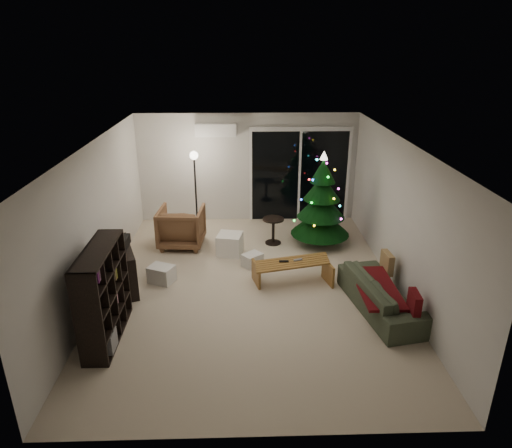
{
  "coord_description": "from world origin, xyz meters",
  "views": [
    {
      "loc": [
        -0.13,
        -6.95,
        3.98
      ],
      "look_at": [
        0.1,
        0.3,
        1.05
      ],
      "focal_mm": 32.0,
      "sensor_mm": 36.0,
      "label": 1
    }
  ],
  "objects_px": {
    "armchair": "(182,227)",
    "sofa": "(382,294)",
    "bookshelf": "(91,295)",
    "coffee_table": "(292,272)",
    "christmas_tree": "(322,199)",
    "media_cabinet": "(119,267)"
  },
  "relations": [
    {
      "from": "sofa",
      "to": "christmas_tree",
      "type": "xyz_separation_m",
      "value": [
        -0.57,
        2.57,
        0.71
      ]
    },
    {
      "from": "bookshelf",
      "to": "coffee_table",
      "type": "xyz_separation_m",
      "value": [
        2.98,
        1.47,
        -0.49
      ]
    },
    {
      "from": "armchair",
      "to": "christmas_tree",
      "type": "distance_m",
      "value": 2.93
    },
    {
      "from": "armchair",
      "to": "sofa",
      "type": "bearing_deg",
      "value": 147.67
    },
    {
      "from": "media_cabinet",
      "to": "coffee_table",
      "type": "xyz_separation_m",
      "value": [
        2.98,
        0.03,
        -0.17
      ]
    },
    {
      "from": "media_cabinet",
      "to": "sofa",
      "type": "height_order",
      "value": "media_cabinet"
    },
    {
      "from": "bookshelf",
      "to": "christmas_tree",
      "type": "height_order",
      "value": "christmas_tree"
    },
    {
      "from": "christmas_tree",
      "to": "armchair",
      "type": "bearing_deg",
      "value": -179.7
    },
    {
      "from": "armchair",
      "to": "sofa",
      "type": "xyz_separation_m",
      "value": [
        3.44,
        -2.56,
        -0.14
      ]
    },
    {
      "from": "bookshelf",
      "to": "armchair",
      "type": "height_order",
      "value": "bookshelf"
    },
    {
      "from": "bookshelf",
      "to": "coffee_table",
      "type": "relative_size",
      "value": 1.05
    },
    {
      "from": "coffee_table",
      "to": "bookshelf",
      "type": "bearing_deg",
      "value": -167.47
    },
    {
      "from": "bookshelf",
      "to": "sofa",
      "type": "height_order",
      "value": "bookshelf"
    },
    {
      "from": "coffee_table",
      "to": "christmas_tree",
      "type": "xyz_separation_m",
      "value": [
        0.76,
        1.68,
        0.77
      ]
    },
    {
      "from": "bookshelf",
      "to": "christmas_tree",
      "type": "relative_size",
      "value": 0.71
    },
    {
      "from": "sofa",
      "to": "coffee_table",
      "type": "bearing_deg",
      "value": 45.46
    },
    {
      "from": "armchair",
      "to": "sofa",
      "type": "height_order",
      "value": "armchair"
    },
    {
      "from": "armchair",
      "to": "bookshelf",
      "type": "bearing_deg",
      "value": 78.99
    },
    {
      "from": "bookshelf",
      "to": "coffee_table",
      "type": "height_order",
      "value": "bookshelf"
    },
    {
      "from": "media_cabinet",
      "to": "christmas_tree",
      "type": "distance_m",
      "value": 4.15
    },
    {
      "from": "bookshelf",
      "to": "media_cabinet",
      "type": "bearing_deg",
      "value": 68.37
    },
    {
      "from": "bookshelf",
      "to": "armchair",
      "type": "distance_m",
      "value": 3.27
    }
  ]
}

